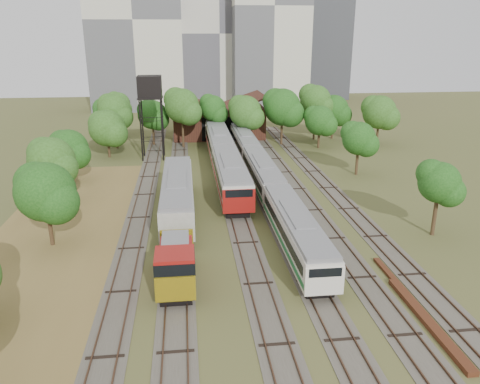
{
  "coord_description": "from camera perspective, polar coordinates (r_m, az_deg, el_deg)",
  "views": [
    {
      "loc": [
        -6.93,
        -27.17,
        17.51
      ],
      "look_at": [
        -1.7,
        17.35,
        2.5
      ],
      "focal_mm": 35.0,
      "sensor_mm": 36.0,
      "label": 1
    }
  ],
  "objects": [
    {
      "name": "ground",
      "position": [
        33.06,
        6.64,
        -13.61
      ],
      "size": [
        240.0,
        240.0,
        0.0
      ],
      "primitive_type": "plane",
      "color": "#475123",
      "rests_on": "ground"
    },
    {
      "name": "old_grey_coach",
      "position": [
        48.1,
        -7.62,
        -0.31
      ],
      "size": [
        3.14,
        18.0,
        3.89
      ],
      "color": "black",
      "rests_on": "ground"
    },
    {
      "name": "tower_left",
      "position": [
        122.72,
        -12.62,
        19.73
      ],
      "size": [
        22.0,
        16.0,
        42.0
      ],
      "primitive_type": "cube",
      "color": "beige",
      "rests_on": "ground"
    },
    {
      "name": "railcar_rear",
      "position": [
        88.76,
        -3.44,
        8.47
      ],
      "size": [
        3.16,
        16.08,
        3.91
      ],
      "color": "black",
      "rests_on": "ground"
    },
    {
      "name": "tree_band_right",
      "position": [
        65.48,
        13.14,
        6.78
      ],
      "size": [
        5.27,
        40.02,
        7.03
      ],
      "color": "#382616",
      "rests_on": "ground"
    },
    {
      "name": "rail_pile_near",
      "position": [
        33.33,
        21.82,
        -14.33
      ],
      "size": [
        0.68,
        10.25,
        0.34
      ],
      "primitive_type": "cube",
      "color": "#542A18",
      "rests_on": "ground"
    },
    {
      "name": "dry_grass_patch",
      "position": [
        40.81,
        -21.95,
        -8.32
      ],
      "size": [
        14.0,
        60.0,
        0.04
      ],
      "primitive_type": "cube",
      "color": "brown",
      "rests_on": "ground"
    },
    {
      "name": "tree_band_left",
      "position": [
        57.64,
        -19.53,
        4.7
      ],
      "size": [
        7.97,
        73.81,
        7.7
      ],
      "color": "#382616",
      "rests_on": "ground"
    },
    {
      "name": "railcar_green_set",
      "position": [
        56.04,
        2.75,
        2.2
      ],
      "size": [
        2.74,
        52.08,
        3.39
      ],
      "color": "black",
      "rests_on": "ground"
    },
    {
      "name": "shunter_locomotive",
      "position": [
        34.51,
        -7.82,
        -8.9
      ],
      "size": [
        2.74,
        8.1,
        3.58
      ],
      "color": "black",
      "rests_on": "ground"
    },
    {
      "name": "tower_right",
      "position": [
        121.17,
        3.51,
        21.56
      ],
      "size": [
        18.0,
        16.0,
        48.0
      ],
      "primitive_type": "cube",
      "color": "beige",
      "rests_on": "ground"
    },
    {
      "name": "tracks",
      "position": [
        55.37,
        0.14,
        0.13
      ],
      "size": [
        24.6,
        80.0,
        0.19
      ],
      "color": "#4C473D",
      "rests_on": "ground"
    },
    {
      "name": "tower_far_right",
      "position": [
        143.19,
        10.37,
        16.83
      ],
      "size": [
        12.0,
        12.0,
        28.0
      ],
      "primitive_type": "cube",
      "color": "#3A3B41",
      "rests_on": "ground"
    },
    {
      "name": "water_tower",
      "position": [
        69.94,
        -10.94,
        12.2
      ],
      "size": [
        3.51,
        3.51,
        12.11
      ],
      "color": "black",
      "rests_on": "ground"
    },
    {
      "name": "tower_centre",
      "position": [
        127.48,
        -2.83,
        18.72
      ],
      "size": [
        20.0,
        18.0,
        36.0
      ],
      "primitive_type": "cube",
      "color": "beige",
      "rests_on": "ground"
    },
    {
      "name": "railcar_red_set",
      "position": [
        62.16,
        -1.94,
        4.17
      ],
      "size": [
        3.24,
        34.57,
        4.01
      ],
      "color": "black",
      "rests_on": "ground"
    },
    {
      "name": "maintenance_shed",
      "position": [
        86.59,
        -2.7,
        8.79
      ],
      "size": [
        16.45,
        11.55,
        7.58
      ],
      "color": "#381A14",
      "rests_on": "ground"
    },
    {
      "name": "tree_band_far",
      "position": [
        78.76,
        1.97,
        10.1
      ],
      "size": [
        48.55,
        11.25,
        9.58
      ],
      "color": "#382616",
      "rests_on": "ground"
    },
    {
      "name": "rail_pile_far",
      "position": [
        37.37,
        18.38,
        -10.26
      ],
      "size": [
        0.46,
        7.29,
        0.24
      ],
      "primitive_type": "cube",
      "color": "#542A18",
      "rests_on": "ground"
    }
  ]
}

